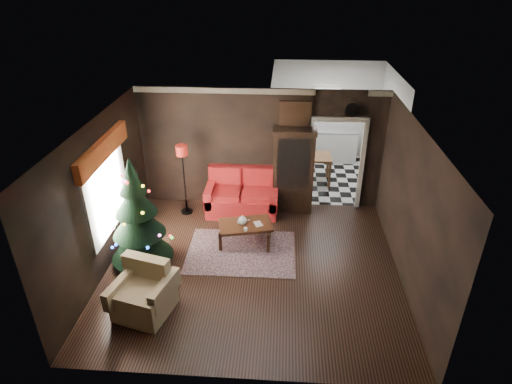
# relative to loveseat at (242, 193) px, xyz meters

# --- Properties ---
(floor) EXTENTS (5.50, 5.50, 0.00)m
(floor) POSITION_rel_loveseat_xyz_m (0.40, -2.05, -0.50)
(floor) COLOR black
(floor) RESTS_ON ground
(ceiling) EXTENTS (5.50, 5.50, 0.00)m
(ceiling) POSITION_rel_loveseat_xyz_m (0.40, -2.05, 2.30)
(ceiling) COLOR white
(ceiling) RESTS_ON ground
(wall_back) EXTENTS (5.50, 0.00, 5.50)m
(wall_back) POSITION_rel_loveseat_xyz_m (0.40, 0.45, 0.90)
(wall_back) COLOR black
(wall_back) RESTS_ON ground
(wall_front) EXTENTS (5.50, 0.00, 5.50)m
(wall_front) POSITION_rel_loveseat_xyz_m (0.40, -4.55, 0.90)
(wall_front) COLOR black
(wall_front) RESTS_ON ground
(wall_left) EXTENTS (0.00, 5.50, 5.50)m
(wall_left) POSITION_rel_loveseat_xyz_m (-2.35, -2.05, 0.90)
(wall_left) COLOR black
(wall_left) RESTS_ON ground
(wall_right) EXTENTS (0.00, 5.50, 5.50)m
(wall_right) POSITION_rel_loveseat_xyz_m (3.15, -2.05, 0.90)
(wall_right) COLOR black
(wall_right) RESTS_ON ground
(doorway) EXTENTS (1.10, 0.10, 2.10)m
(doorway) POSITION_rel_loveseat_xyz_m (2.10, 0.45, 0.55)
(doorway) COLOR white
(doorway) RESTS_ON ground
(left_window) EXTENTS (0.05, 1.60, 1.40)m
(left_window) POSITION_rel_loveseat_xyz_m (-2.31, -1.85, 0.95)
(left_window) COLOR white
(left_window) RESTS_ON wall_left
(valance) EXTENTS (0.12, 2.10, 0.35)m
(valance) POSITION_rel_loveseat_xyz_m (-2.23, -1.85, 1.77)
(valance) COLOR brown
(valance) RESTS_ON wall_left
(kitchen_floor) EXTENTS (3.00, 3.00, 0.00)m
(kitchen_floor) POSITION_rel_loveseat_xyz_m (2.10, 1.95, -0.50)
(kitchen_floor) COLOR silver
(kitchen_floor) RESTS_ON ground
(kitchen_window) EXTENTS (0.70, 0.06, 0.70)m
(kitchen_window) POSITION_rel_loveseat_xyz_m (2.10, 3.40, 1.20)
(kitchen_window) COLOR white
(kitchen_window) RESTS_ON ground
(rug) EXTENTS (2.16, 1.58, 0.01)m
(rug) POSITION_rel_loveseat_xyz_m (0.13, -1.59, -0.49)
(rug) COLOR #553748
(rug) RESTS_ON ground
(loveseat) EXTENTS (1.70, 0.90, 1.00)m
(loveseat) POSITION_rel_loveseat_xyz_m (0.00, 0.00, 0.00)
(loveseat) COLOR maroon
(loveseat) RESTS_ON ground
(curio_cabinet) EXTENTS (0.90, 0.45, 1.90)m
(curio_cabinet) POSITION_rel_loveseat_xyz_m (1.15, 0.22, 0.45)
(curio_cabinet) COLOR black
(curio_cabinet) RESTS_ON ground
(floor_lamp) EXTENTS (0.34, 0.34, 1.66)m
(floor_lamp) POSITION_rel_loveseat_xyz_m (-1.29, -0.10, 0.33)
(floor_lamp) COLOR black
(floor_lamp) RESTS_ON ground
(christmas_tree) EXTENTS (1.26, 1.26, 2.21)m
(christmas_tree) POSITION_rel_loveseat_xyz_m (-1.71, -2.06, 0.55)
(christmas_tree) COLOR black
(christmas_tree) RESTS_ON ground
(armchair) EXTENTS (1.06, 1.06, 0.88)m
(armchair) POSITION_rel_loveseat_xyz_m (-1.29, -3.37, -0.04)
(armchair) COLOR tan
(armchair) RESTS_ON ground
(coffee_table) EXTENTS (1.16, 0.84, 0.47)m
(coffee_table) POSITION_rel_loveseat_xyz_m (0.19, -1.29, -0.25)
(coffee_table) COLOR black
(coffee_table) RESTS_ON rug
(teapot) EXTENTS (0.25, 0.25, 0.19)m
(teapot) POSITION_rel_loveseat_xyz_m (0.14, -1.30, 0.08)
(teapot) COLOR white
(teapot) RESTS_ON coffee_table
(cup_a) EXTENTS (0.08, 0.08, 0.06)m
(cup_a) POSITION_rel_loveseat_xyz_m (0.06, -1.26, 0.01)
(cup_a) COLOR white
(cup_a) RESTS_ON coffee_table
(cup_b) EXTENTS (0.08, 0.08, 0.06)m
(cup_b) POSITION_rel_loveseat_xyz_m (0.22, -1.53, 0.01)
(cup_b) COLOR white
(cup_b) RESTS_ON coffee_table
(book) EXTENTS (0.14, 0.07, 0.20)m
(book) POSITION_rel_loveseat_xyz_m (0.38, -1.31, 0.08)
(book) COLOR tan
(book) RESTS_ON coffee_table
(wall_clock) EXTENTS (0.32, 0.32, 0.06)m
(wall_clock) POSITION_rel_loveseat_xyz_m (2.35, 0.40, 1.88)
(wall_clock) COLOR silver
(wall_clock) RESTS_ON wall_back
(painting) EXTENTS (0.62, 0.05, 0.52)m
(painting) POSITION_rel_loveseat_xyz_m (1.15, 0.41, 1.75)
(painting) COLOR #9E6B37
(painting) RESTS_ON wall_back
(kitchen_counter) EXTENTS (1.80, 0.60, 0.90)m
(kitchen_counter) POSITION_rel_loveseat_xyz_m (2.10, 3.15, -0.05)
(kitchen_counter) COLOR silver
(kitchen_counter) RESTS_ON ground
(kitchen_table) EXTENTS (0.70, 0.70, 0.75)m
(kitchen_table) POSITION_rel_loveseat_xyz_m (1.80, 1.65, -0.12)
(kitchen_table) COLOR #5C311A
(kitchen_table) RESTS_ON ground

